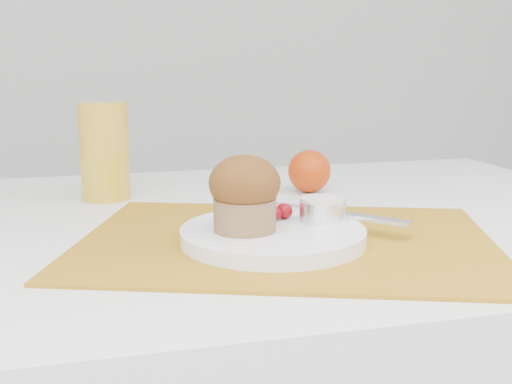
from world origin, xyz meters
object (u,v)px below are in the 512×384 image
object	(u,v)px
muffin	(245,193)
juice_glass	(105,151)
orange	(309,171)
plate	(273,235)

from	to	relation	value
muffin	juice_glass	bearing A→B (deg)	114.88
orange	juice_glass	size ratio (longest dim) A/B	0.46
plate	juice_glass	distance (m)	0.37
plate	juice_glass	world-z (taller)	juice_glass
juice_glass	orange	bearing A→B (deg)	-5.53
orange	juice_glass	bearing A→B (deg)	174.47
juice_glass	plate	bearing A→B (deg)	-60.02
orange	muffin	world-z (taller)	muffin
plate	muffin	xyz separation A→B (m)	(-0.04, -0.00, 0.05)
juice_glass	muffin	xyz separation A→B (m)	(0.15, -0.32, -0.01)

